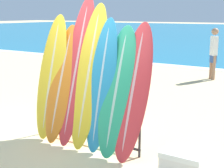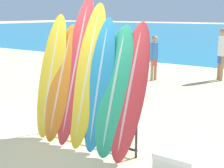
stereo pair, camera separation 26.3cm
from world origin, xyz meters
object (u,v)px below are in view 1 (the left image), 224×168
surfboard_slot_6 (133,91)px  person_far_left (148,56)px  surfboard_slot_3 (89,75)px  person_far_right (114,64)px  surfboard_slot_5 (117,91)px  person_near_water (214,52)px  surfboard_slot_2 (77,70)px  surfboard_rack (88,117)px  surfboard_slot_1 (62,83)px  surfboard_slot_0 (51,76)px  surfboard_slot_4 (102,85)px  cooler_box (182,166)px

surfboard_slot_6 → person_far_left: (-2.31, 5.46, -0.23)m
surfboard_slot_3 → person_far_right: bearing=114.6°
surfboard_slot_5 → person_near_water: surfboard_slot_5 is taller
person_far_right → surfboard_slot_2: bearing=-127.5°
surfboard_rack → surfboard_slot_1: size_ratio=0.99×
surfboard_rack → surfboard_slot_0: (-0.84, 0.04, 0.63)m
surfboard_slot_4 → person_far_right: size_ratio=1.43×
surfboard_slot_2 → cooler_box: bearing=-11.6°
surfboard_slot_6 → person_far_left: bearing=112.9°
surfboard_slot_1 → person_near_water: size_ratio=1.16×
surfboard_slot_2 → person_far_left: surfboard_slot_2 is taller
surfboard_slot_0 → person_near_water: (1.27, 6.76, -0.15)m
surfboard_slot_5 → surfboard_slot_1: bearing=-179.9°
surfboard_rack → surfboard_slot_6: size_ratio=0.96×
surfboard_slot_3 → surfboard_slot_4: (0.28, -0.05, -0.12)m
surfboard_rack → person_far_right: bearing=114.2°
surfboard_rack → surfboard_slot_2: bearing=161.1°
person_far_left → cooler_box: (3.26, -5.83, -0.62)m
surfboard_slot_3 → surfboard_slot_5: bearing=-5.5°
surfboard_slot_1 → surfboard_slot_6: bearing=0.8°
person_far_right → surfboard_rack: bearing=-123.6°
surfboard_slot_3 → surfboard_slot_4: surfboard_slot_3 is taller
surfboard_slot_0 → surfboard_slot_1: size_ratio=1.09×
person_far_right → cooler_box: (3.33, -3.71, -0.62)m
surfboard_slot_4 → surfboard_slot_3: bearing=170.1°
surfboard_slot_1 → person_far_left: surfboard_slot_1 is taller
person_far_right → surfboard_slot_5: bearing=-116.0°
surfboard_slot_2 → surfboard_slot_6: bearing=-3.6°
surfboard_slot_2 → surfboard_slot_6: 1.18m
surfboard_rack → person_near_water: bearing=86.4°
surfboard_slot_2 → person_near_water: 6.74m
surfboard_slot_1 → surfboard_slot_2: 0.38m
surfboard_slot_1 → person_far_left: bearing=99.1°
person_near_water → person_far_left: (-1.88, -1.30, -0.13)m
surfboard_slot_2 → surfboard_slot_6: (1.16, -0.07, -0.22)m
cooler_box → surfboard_slot_6: bearing=159.2°
surfboard_rack → person_far_right: size_ratio=1.33×
surfboard_slot_1 → surfboard_slot_6: (1.43, 0.02, 0.03)m
surfboard_slot_1 → person_far_right: bearing=105.7°
surfboard_rack → surfboard_slot_1: bearing=178.9°
surfboard_slot_0 → surfboard_slot_2: surfboard_slot_2 is taller
person_near_water → cooler_box: person_near_water is taller
surfboard_slot_1 → person_far_left: 5.56m
surfboard_slot_1 → surfboard_slot_4: size_ratio=0.94×
person_near_water → person_far_left: 2.29m
surfboard_slot_0 → surfboard_slot_2: 0.56m
surfboard_slot_4 → surfboard_slot_0: bearing=179.1°
surfboard_slot_6 → person_near_water: 6.78m
surfboard_rack → surfboard_slot_0: 1.05m
surfboard_slot_3 → person_far_right: (-1.51, 3.31, -0.38)m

